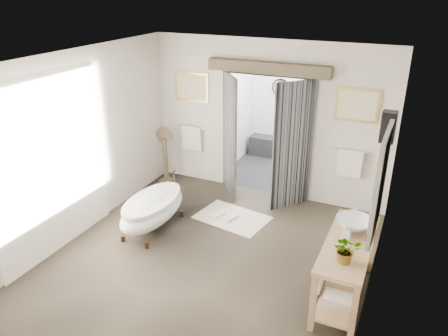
{
  "coord_description": "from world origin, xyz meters",
  "views": [
    {
      "loc": [
        2.48,
        -4.79,
        3.83
      ],
      "look_at": [
        0.0,
        0.6,
        1.25
      ],
      "focal_mm": 35.0,
      "sensor_mm": 36.0,
      "label": 1
    }
  ],
  "objects_px": {
    "rug": "(232,218)",
    "basin": "(354,225)",
    "clawfoot_tub": "(153,209)",
    "vanity": "(344,265)"
  },
  "relations": [
    {
      "from": "rug",
      "to": "basin",
      "type": "xyz_separation_m",
      "value": [
        2.13,
        -0.97,
        0.93
      ]
    },
    {
      "from": "clawfoot_tub",
      "to": "rug",
      "type": "distance_m",
      "value": 1.4
    },
    {
      "from": "vanity",
      "to": "basin",
      "type": "height_order",
      "value": "basin"
    },
    {
      "from": "clawfoot_tub",
      "to": "rug",
      "type": "xyz_separation_m",
      "value": [
        1.05,
        0.85,
        -0.36
      ]
    },
    {
      "from": "vanity",
      "to": "rug",
      "type": "distance_m",
      "value": 2.52
    },
    {
      "from": "clawfoot_tub",
      "to": "rug",
      "type": "relative_size",
      "value": 1.28
    },
    {
      "from": "rug",
      "to": "basin",
      "type": "relative_size",
      "value": 2.48
    },
    {
      "from": "basin",
      "to": "rug",
      "type": "bearing_deg",
      "value": 133.24
    },
    {
      "from": "rug",
      "to": "vanity",
      "type": "bearing_deg",
      "value": -31.39
    },
    {
      "from": "vanity",
      "to": "rug",
      "type": "bearing_deg",
      "value": 148.61
    }
  ]
}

